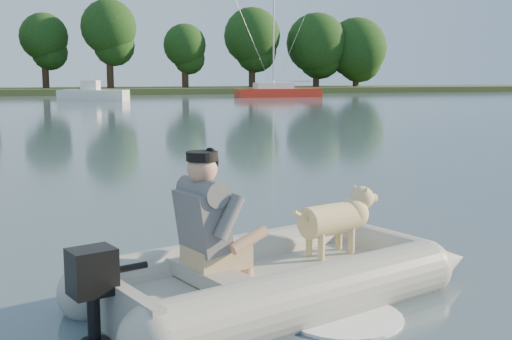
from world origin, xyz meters
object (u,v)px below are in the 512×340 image
object	(u,v)px
motorboat	(93,87)
sailboat	(277,92)
dog	(331,225)
dinghy	(279,228)
man	(205,216)

from	to	relation	value
motorboat	sailboat	distance (m)	15.83
dog	motorboat	world-z (taller)	motorboat
dog	motorboat	distance (m)	44.21
dinghy	man	xyz separation A→B (m)	(-0.69, -0.18, 0.19)
sailboat	man	bearing A→B (deg)	-109.03
dog	sailboat	distance (m)	49.68
dog	motorboat	size ratio (longest dim) A/B	0.18
dinghy	motorboat	xyz separation A→B (m)	(1.10, 44.47, 0.39)
man	dog	size ratio (longest dim) A/B	1.16
dog	sailboat	size ratio (longest dim) A/B	0.09
motorboat	sailboat	xyz separation A→B (m)	(15.57, 2.80, -0.56)
dinghy	motorboat	world-z (taller)	motorboat
dinghy	dog	xyz separation A→B (m)	(0.61, 0.26, -0.08)
sailboat	dog	bearing A→B (deg)	-107.79
dog	motorboat	xyz separation A→B (m)	(0.49, 44.21, 0.47)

